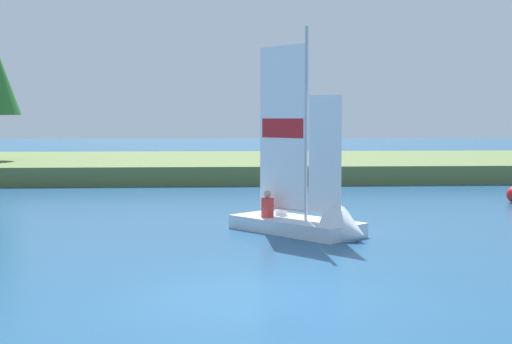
% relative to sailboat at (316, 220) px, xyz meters
% --- Properties ---
extents(ground_plane, '(200.00, 200.00, 0.00)m').
position_rel_sailboat_xyz_m(ground_plane, '(-1.91, -6.31, -0.41)').
color(ground_plane, navy).
extents(shore_bank, '(80.00, 15.73, 0.87)m').
position_rel_sailboat_xyz_m(shore_bank, '(-1.91, 21.60, 0.02)').
color(shore_bank, '#5B703D').
rests_on(shore_bank, ground).
extents(sailboat, '(3.77, 4.05, 5.89)m').
position_rel_sailboat_xyz_m(sailboat, '(0.00, 0.00, 0.00)').
color(sailboat, silver).
rests_on(sailboat, ground).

